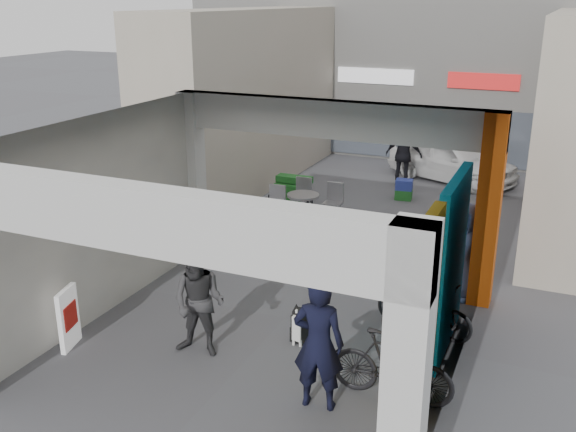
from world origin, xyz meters
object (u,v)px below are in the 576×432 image
at_px(man_elderly, 461,250).
at_px(bicycle_front, 424,308).
at_px(produce_stand, 292,194).
at_px(man_crates, 404,155).
at_px(bicycle_rear, 392,366).
at_px(cafe_set, 303,209).
at_px(white_van, 452,160).
at_px(border_collie, 300,327).
at_px(man_with_dog, 319,344).
at_px(man_back_turned, 199,302).

height_order(man_elderly, bicycle_front, man_elderly).
xyz_separation_m(produce_stand, man_crates, (2.25, 3.02, 0.62)).
bearing_deg(bicycle_rear, cafe_set, 31.40).
xyz_separation_m(man_elderly, bicycle_front, (-0.30, -1.60, -0.48)).
height_order(bicycle_front, white_van, white_van).
distance_m(cafe_set, bicycle_front, 5.84).
xyz_separation_m(cafe_set, border_collie, (2.19, -5.43, -0.07)).
distance_m(border_collie, man_with_dog, 1.83).
xyz_separation_m(man_with_dog, bicycle_front, (0.88, 2.59, -0.50)).
height_order(man_crates, bicycle_rear, man_crates).
bearing_deg(bicycle_front, man_crates, 29.17).
bearing_deg(cafe_set, bicycle_front, -47.59).
height_order(cafe_set, man_with_dog, man_with_dog).
relative_size(cafe_set, border_collie, 2.36).
xyz_separation_m(produce_stand, bicycle_rear, (4.73, -7.54, 0.22)).
bearing_deg(man_with_dog, white_van, -95.98).
bearing_deg(bicycle_front, bicycle_rear, -167.08).
height_order(man_back_turned, white_van, man_back_turned).
distance_m(man_elderly, bicycle_rear, 3.68).
distance_m(cafe_set, bicycle_rear, 7.48).
height_order(cafe_set, bicycle_front, cafe_set).
height_order(produce_stand, man_back_turned, man_back_turned).
distance_m(border_collie, man_back_turned, 1.70).
bearing_deg(white_van, border_collie, -160.41).
bearing_deg(border_collie, man_back_turned, -133.71).
height_order(cafe_set, bicycle_rear, bicycle_rear).
height_order(border_collie, man_elderly, man_elderly).
bearing_deg(white_van, man_with_dog, -155.99).
relative_size(produce_stand, man_back_turned, 0.65).
height_order(man_back_turned, bicycle_front, man_back_turned).
distance_m(bicycle_front, bicycle_rear, 2.05).
height_order(bicycle_front, bicycle_rear, bicycle_rear).
height_order(cafe_set, white_van, white_van).
bearing_deg(man_with_dog, bicycle_rear, -156.20).
distance_m(man_elderly, man_crates, 7.46).
xyz_separation_m(produce_stand, man_back_turned, (1.70, -7.55, 0.58)).
relative_size(man_crates, bicycle_front, 1.09).
bearing_deg(bicycle_rear, man_back_turned, 89.80).
relative_size(border_collie, white_van, 0.18).
bearing_deg(bicycle_front, man_with_dog, 174.17).
bearing_deg(cafe_set, man_with_dog, -66.08).
relative_size(border_collie, man_with_dog, 0.36).
bearing_deg(man_crates, white_van, -138.81).
bearing_deg(produce_stand, man_crates, 37.69).
bearing_deg(cafe_set, white_van, 62.91).
xyz_separation_m(cafe_set, man_with_dog, (3.06, -6.90, 0.60)).
xyz_separation_m(man_back_turned, man_elderly, (3.34, 3.66, 0.04)).
height_order(bicycle_rear, white_van, white_van).
relative_size(man_back_turned, man_crates, 0.96).
bearing_deg(man_elderly, produce_stand, 153.06).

